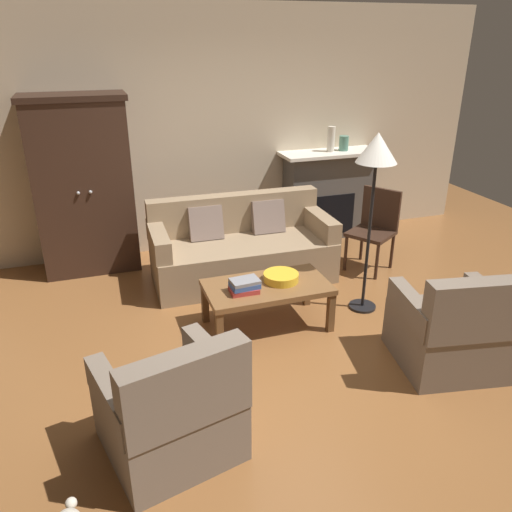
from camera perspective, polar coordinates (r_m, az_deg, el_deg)
name	(u,v)px	position (r m, az deg, el deg)	size (l,w,h in m)	color
ground_plane	(277,349)	(4.38, 2.42, -10.37)	(9.60, 9.60, 0.00)	brown
back_wall	(202,132)	(6.17, -6.04, 13.71)	(7.20, 0.10, 2.80)	beige
fireplace	(327,194)	(6.64, 8.01, 6.94)	(1.26, 0.48, 1.12)	#4C4947
armoire	(84,186)	(5.80, -18.81, 7.47)	(1.06, 0.57, 1.91)	#382319
couch	(241,250)	(5.48, -1.66, 0.72)	(1.94, 0.89, 0.86)	#937A5B
coffee_table	(267,290)	(4.51, 1.25, -3.86)	(1.10, 0.60, 0.42)	brown
fruit_bowl	(281,277)	(4.54, 2.83, -2.38)	(0.32, 0.32, 0.07)	gold
book_stack	(244,286)	(4.34, -1.31, -3.38)	(0.26, 0.19, 0.12)	#B73833
mantel_vase_cream	(331,139)	(6.46, 8.44, 12.89)	(0.09, 0.09, 0.31)	beige
mantel_vase_jade	(344,143)	(6.55, 9.85, 12.40)	(0.12, 0.12, 0.18)	slate
armchair_near_left	(171,411)	(3.31, -9.52, -16.83)	(0.92, 0.93, 0.88)	#756656
armchair_near_right	(452,331)	(4.29, 21.17, -7.91)	(0.89, 0.89, 0.88)	#756656
side_chair_wooden	(375,224)	(5.80, 13.26, 3.48)	(0.61, 0.61, 0.90)	#382319
floor_lamp	(376,159)	(4.57, 13.38, 10.57)	(0.36, 0.36, 1.69)	black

